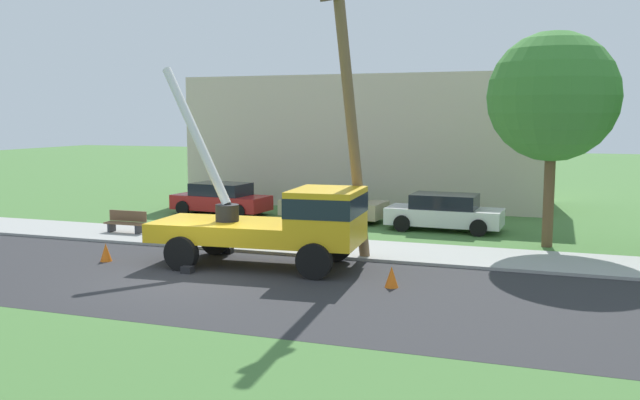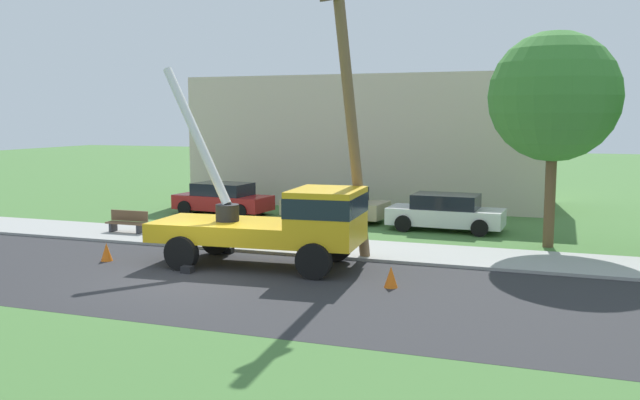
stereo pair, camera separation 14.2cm
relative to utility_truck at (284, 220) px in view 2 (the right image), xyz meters
The scene contains 13 objects.
ground_plane 10.00m from the utility_truck, 101.09° to the left, with size 120.00×120.00×0.00m, color #477538.
road_asphalt 3.29m from the utility_truck, 129.87° to the right, with size 80.00×7.62×0.01m, color #2B2B2D.
sidewalk_strip 3.86m from the utility_truck, 121.88° to the left, with size 80.00×3.08×0.10m, color #9E9E99.
utility_truck is the anchor object (origin of this frame).
leaning_utility_pole 3.70m from the utility_truck, 28.57° to the left, with size 0.79×2.80×8.85m.
traffic_cone_ahead 3.94m from the utility_truck, 20.31° to the right, with size 0.36×0.36×0.56m, color orange.
traffic_cone_behind 5.68m from the utility_truck, 168.99° to the right, with size 0.36×0.36×0.56m, color orange.
parked_sedan_red 11.46m from the utility_truck, 126.77° to the left, with size 4.54×2.27×1.42m.
parked_sedan_tan 9.14m from the utility_truck, 99.10° to the left, with size 4.54×2.26×1.42m.
parked_sedan_white 8.82m from the utility_truck, 67.29° to the left, with size 4.47×2.13×1.42m.
park_bench 8.35m from the utility_truck, 157.83° to the left, with size 1.60×0.45×0.90m.
roadside_tree_far 10.03m from the utility_truck, 39.23° to the left, with size 4.32×4.32×7.23m.
lowrise_building_backdrop 16.04m from the utility_truck, 96.10° to the left, with size 18.00×6.00×6.40m, color beige.
Camera 2 is at (9.54, -15.89, 4.41)m, focal length 38.25 mm.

